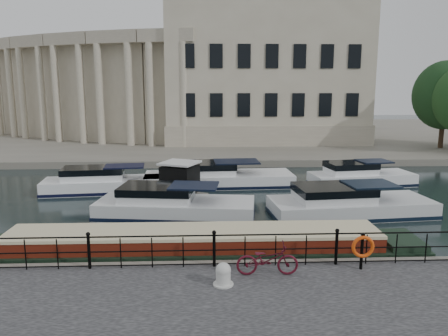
% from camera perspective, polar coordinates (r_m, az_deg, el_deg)
% --- Properties ---
extents(ground_plane, '(160.00, 160.00, 0.00)m').
position_cam_1_polar(ground_plane, '(16.84, -1.44, -11.38)').
color(ground_plane, black).
rests_on(ground_plane, ground).
extents(far_bank, '(120.00, 42.00, 0.55)m').
position_cam_1_polar(far_bank, '(54.94, -2.17, 4.35)').
color(far_bank, '#6B665B').
rests_on(far_bank, ground_plane).
extents(railing, '(24.14, 0.14, 1.22)m').
position_cam_1_polar(railing, '(14.30, -1.30, -10.30)').
color(railing, black).
rests_on(railing, near_quay).
extents(civic_building, '(53.55, 31.84, 16.85)m').
position_cam_1_polar(civic_building, '(50.32, -3.36, 11.47)').
color(civic_building, '#ADA38C').
rests_on(civic_building, far_bank).
extents(bicycle, '(1.93, 0.70, 1.01)m').
position_cam_1_polar(bicycle, '(13.82, 5.68, -11.79)').
color(bicycle, '#4B0D1A').
rests_on(bicycle, near_quay).
extents(mooring_bollard, '(0.61, 0.61, 0.68)m').
position_cam_1_polar(mooring_bollard, '(13.19, -0.10, -13.74)').
color(mooring_bollard, '#BBBBB7').
rests_on(mooring_bollard, near_quay).
extents(life_ring_post, '(0.74, 0.20, 1.20)m').
position_cam_1_polar(life_ring_post, '(14.68, 17.67, -9.85)').
color(life_ring_post, black).
rests_on(life_ring_post, near_quay).
extents(narrowboat, '(16.76, 2.30, 1.61)m').
position_cam_1_polar(narrowboat, '(16.23, -3.91, -10.89)').
color(narrowboat, black).
rests_on(narrowboat, ground_plane).
extents(harbour_hut, '(3.26, 3.04, 2.16)m').
position_cam_1_polar(harbour_hut, '(24.97, -5.77, -1.80)').
color(harbour_hut, '#6B665B').
rests_on(harbour_hut, ground_plane).
extents(cabin_cruisers, '(23.38, 10.40, 1.99)m').
position_cam_1_polar(cabin_cruisers, '(25.14, 1.80, -3.03)').
color(cabin_cruisers, silver).
rests_on(cabin_cruisers, ground_plane).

